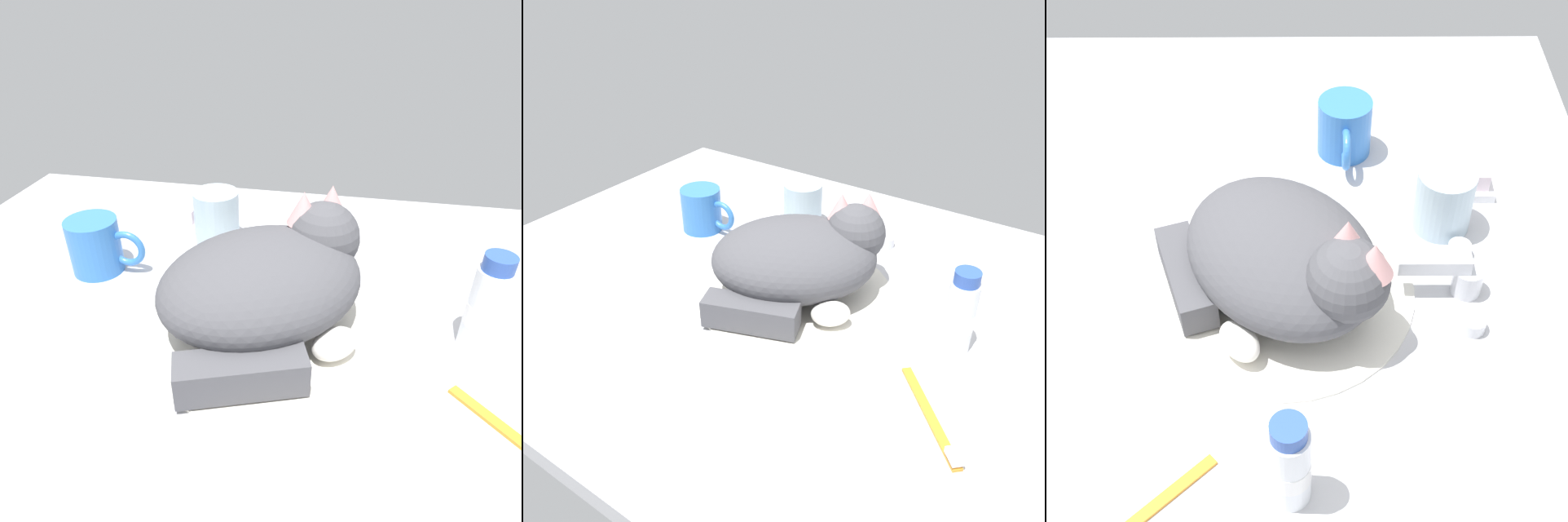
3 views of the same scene
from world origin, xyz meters
The scene contains 10 objects.
ground_plane centered at (0.00, 0.00, -1.50)cm, with size 110.00×82.50×3.00cm, color silver.
sink_basin centered at (0.00, 0.00, 0.33)cm, with size 30.76×30.76×0.66cm, color white.
faucet centered at (0.00, 20.08, 2.49)cm, with size 14.18×10.13×5.74cm.
cat centered at (1.04, 0.63, 6.65)cm, with size 31.54×30.57×14.65cm.
coffee_mug centered at (-25.54, 8.06, 4.05)cm, with size 11.30×7.33×8.10cm.
rinse_cup centered at (-11.00, 19.72, 4.26)cm, with size 7.18×7.18×8.52cm.
soap_dish centered at (-19.44, 24.15, 0.60)cm, with size 9.00×6.40×1.20cm, color white.
soap_bar centered at (-19.44, 24.15, 2.38)cm, with size 7.12×4.85×2.37cm, color silver.
toothpaste_bottle centered at (25.20, 1.07, 5.75)cm, with size 4.01×4.01×12.40cm.
toothbrush centered at (27.72, -12.97, 0.51)cm, with size 11.78×12.40×1.60cm.
Camera 3 is at (58.82, 2.44, 69.47)cm, focal length 53.47 mm.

